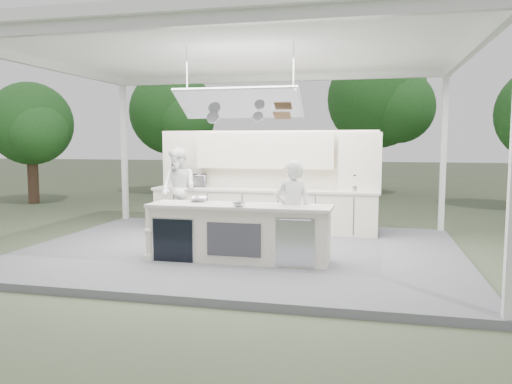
% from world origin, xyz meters
% --- Properties ---
extents(ground, '(90.00, 90.00, 0.00)m').
position_xyz_m(ground, '(0.00, 0.00, 0.00)').
color(ground, '#435037').
rests_on(ground, ground).
extents(stage_deck, '(8.00, 6.00, 0.12)m').
position_xyz_m(stage_deck, '(0.00, 0.00, 0.06)').
color(stage_deck, '#56565B').
rests_on(stage_deck, ground).
extents(tent, '(8.20, 6.20, 3.86)m').
position_xyz_m(tent, '(0.00, -0.01, 3.71)').
color(tent, white).
rests_on(tent, ground).
extents(demo_island, '(3.10, 0.79, 0.95)m').
position_xyz_m(demo_island, '(0.18, -0.91, 0.60)').
color(demo_island, beige).
rests_on(demo_island, stage_deck).
extents(back_counter, '(5.08, 0.72, 0.95)m').
position_xyz_m(back_counter, '(0.00, 1.90, 0.60)').
color(back_counter, beige).
rests_on(back_counter, stage_deck).
extents(back_wall_unit, '(5.05, 0.48, 2.25)m').
position_xyz_m(back_wall_unit, '(0.44, 2.11, 1.57)').
color(back_wall_unit, beige).
rests_on(back_wall_unit, stage_deck).
extents(tree_cluster, '(19.55, 9.40, 5.85)m').
position_xyz_m(tree_cluster, '(-0.16, 9.77, 3.29)').
color(tree_cluster, '#462E23').
rests_on(tree_cluster, ground).
extents(head_chef, '(0.71, 0.57, 1.69)m').
position_xyz_m(head_chef, '(1.07, -0.70, 0.97)').
color(head_chef, silver).
rests_on(head_chef, stage_deck).
extents(sous_chef, '(1.10, 0.99, 1.86)m').
position_xyz_m(sous_chef, '(-1.87, 1.55, 1.05)').
color(sous_chef, white).
rests_on(sous_chef, stage_deck).
extents(toaster_oven, '(0.61, 0.49, 0.29)m').
position_xyz_m(toaster_oven, '(-1.67, 2.08, 1.22)').
color(toaster_oven, silver).
rests_on(toaster_oven, back_counter).
extents(bowl_large, '(0.40, 0.40, 0.08)m').
position_xyz_m(bowl_large, '(-0.62, -0.65, 1.11)').
color(bowl_large, silver).
rests_on(bowl_large, demo_island).
extents(bowl_small, '(0.27, 0.27, 0.07)m').
position_xyz_m(bowl_small, '(0.26, -1.15, 1.10)').
color(bowl_small, silver).
rests_on(bowl_small, demo_island).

